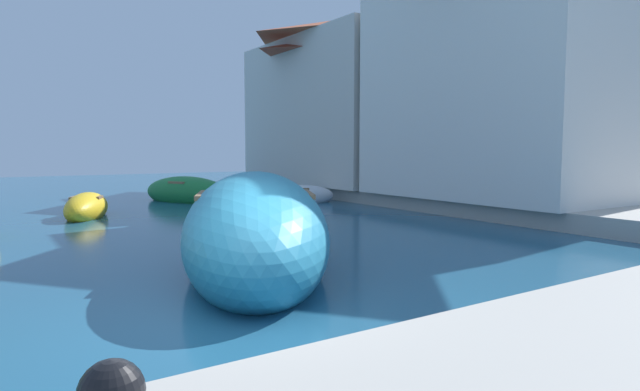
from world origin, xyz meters
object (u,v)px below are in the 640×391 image
Objects in this scene: moored_boat_8 at (187,193)px; waterfront_building_annex at (346,108)px; quayside_tree at (617,117)px; moored_boat_1 at (298,197)px; moored_boat_4 at (256,234)px; waterfront_building_main at (511,61)px; waterfront_building_far at (350,100)px; moored_boat_7 at (87,208)px.

waterfront_building_annex is at bearing 68.53° from moored_boat_8.
quayside_tree is (1.43, -12.36, -1.04)m from waterfront_building_annex.
waterfront_building_annex reaches higher than moored_boat_1.
moored_boat_4 is 0.75× the size of waterfront_building_main.
quayside_tree is (9.76, -11.69, 2.71)m from moored_boat_8.
quayside_tree reaches higher than moored_boat_1.
moored_boat_4 is 12.57m from waterfront_building_main.
waterfront_building_annex is 0.50m from waterfront_building_far.
waterfront_building_main reaches higher than waterfront_building_far.
moored_boat_8 reaches higher than moored_boat_1.
moored_boat_1 is 0.85× the size of quayside_tree.
waterfront_building_annex reaches higher than moored_boat_7.
moored_boat_7 is 16.68m from quayside_tree.
waterfront_building_annex is at bearing 164.22° from moored_boat_4.
waterfront_building_far is (0.00, -0.35, 0.36)m from waterfront_building_annex.
waterfront_building_annex is 12.48m from quayside_tree.
waterfront_building_main reaches higher than moored_boat_7.
moored_boat_8 is at bearing -177.80° from waterfront_building_far.
moored_boat_8 is 15.47m from quayside_tree.
moored_boat_8 is at bearing 146.55° from moored_boat_1.
moored_boat_7 is 13.60m from waterfront_building_far.
moored_boat_1 is 9.04m from waterfront_building_main.
moored_boat_7 is 5.13m from moored_boat_8.
moored_boat_7 is 0.36× the size of waterfront_building_main.
moored_boat_1 is at bearing 23.38° from moored_boat_8.
waterfront_building_annex is (0.00, 9.48, -0.95)m from waterfront_building_main.
waterfront_building_far is (0.00, 9.14, -0.59)m from waterfront_building_main.
waterfront_building_main is at bearing 17.31° from moored_boat_8.
moored_boat_8 is 0.61× the size of waterfront_building_annex.
waterfront_building_far is at bearing 96.80° from quayside_tree.
moored_boat_1 is 0.43× the size of waterfront_building_annex.
moored_boat_7 is at bearing -172.58° from moored_boat_1.
moored_boat_4 is at bearing -117.23° from moored_boat_1.
waterfront_building_main reaches higher than moored_boat_1.
quayside_tree reaches higher than moored_boat_4.
moored_boat_1 is 0.31× the size of waterfront_building_far.
moored_boat_7 reaches higher than moored_boat_1.
moored_boat_4 is at bearing -149.89° from moored_boat_7.
moored_boat_4 reaches higher than moored_boat_7.
quayside_tree is (13.94, -8.72, 2.81)m from moored_boat_7.
moored_boat_4 is at bearing -131.91° from waterfront_building_far.
waterfront_building_annex is at bearing 96.61° from quayside_tree.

